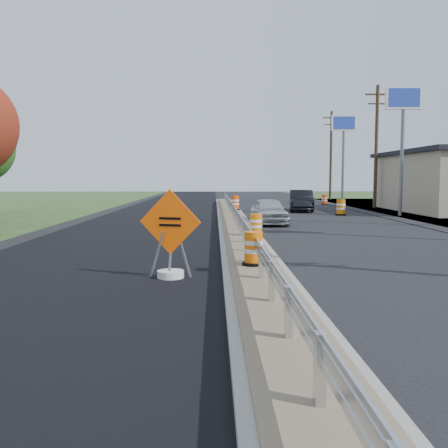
{
  "coord_description": "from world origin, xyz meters",
  "views": [
    {
      "loc": [
        -1.0,
        -14.55,
        2.38
      ],
      "look_at": [
        -0.73,
        -0.83,
        1.1
      ],
      "focal_mm": 40.0,
      "sensor_mm": 36.0,
      "label": 1
    }
  ],
  "objects_px": {
    "barrel_median_mid": "(256,225)",
    "barrel_shoulder_mid": "(341,208)",
    "caution_sign": "(170,256)",
    "barrel_shoulder_far": "(324,200)",
    "barrel_median_far": "(235,203)",
    "car_dark_mid": "(301,201)",
    "car_silver": "(269,211)",
    "barrel_median_near": "(254,249)"
  },
  "relations": [
    {
      "from": "barrel_median_mid",
      "to": "barrel_shoulder_mid",
      "type": "relative_size",
      "value": 0.81
    },
    {
      "from": "caution_sign",
      "to": "barrel_shoulder_mid",
      "type": "distance_m",
      "value": 21.56
    },
    {
      "from": "caution_sign",
      "to": "barrel_shoulder_far",
      "type": "height_order",
      "value": "caution_sign"
    },
    {
      "from": "caution_sign",
      "to": "barrel_shoulder_mid",
      "type": "relative_size",
      "value": 2.12
    },
    {
      "from": "barrel_median_far",
      "to": "car_dark_mid",
      "type": "height_order",
      "value": "car_dark_mid"
    },
    {
      "from": "car_silver",
      "to": "barrel_shoulder_far",
      "type": "bearing_deg",
      "value": 65.61
    },
    {
      "from": "barrel_median_near",
      "to": "car_silver",
      "type": "xyz_separation_m",
      "value": [
        1.83,
        13.23,
        0.05
      ]
    },
    {
      "from": "caution_sign",
      "to": "barrel_median_far",
      "type": "height_order",
      "value": "caution_sign"
    },
    {
      "from": "caution_sign",
      "to": "barrel_shoulder_far",
      "type": "bearing_deg",
      "value": 88.9
    },
    {
      "from": "barrel_median_near",
      "to": "car_dark_mid",
      "type": "relative_size",
      "value": 0.18
    },
    {
      "from": "caution_sign",
      "to": "barrel_median_near",
      "type": "distance_m",
      "value": 2.06
    },
    {
      "from": "barrel_shoulder_mid",
      "to": "barrel_median_far",
      "type": "bearing_deg",
      "value": 166.19
    },
    {
      "from": "barrel_shoulder_far",
      "to": "car_silver",
      "type": "distance_m",
      "value": 19.67
    },
    {
      "from": "barrel_median_mid",
      "to": "car_dark_mid",
      "type": "bearing_deg",
      "value": 74.66
    },
    {
      "from": "barrel_median_far",
      "to": "car_silver",
      "type": "height_order",
      "value": "car_silver"
    },
    {
      "from": "barrel_shoulder_mid",
      "to": "barrel_median_mid",
      "type": "bearing_deg",
      "value": -116.59
    },
    {
      "from": "caution_sign",
      "to": "barrel_median_far",
      "type": "bearing_deg",
      "value": 100.94
    },
    {
      "from": "barrel_median_near",
      "to": "car_dark_mid",
      "type": "height_order",
      "value": "car_dark_mid"
    },
    {
      "from": "caution_sign",
      "to": "barrel_median_far",
      "type": "distance_m",
      "value": 21.34
    },
    {
      "from": "car_silver",
      "to": "car_dark_mid",
      "type": "bearing_deg",
      "value": 67.33
    },
    {
      "from": "barrel_shoulder_far",
      "to": "barrel_median_mid",
      "type": "bearing_deg",
      "value": -107.84
    },
    {
      "from": "barrel_median_far",
      "to": "barrel_shoulder_far",
      "type": "bearing_deg",
      "value": 52.51
    },
    {
      "from": "barrel_shoulder_far",
      "to": "car_dark_mid",
      "type": "height_order",
      "value": "car_dark_mid"
    },
    {
      "from": "caution_sign",
      "to": "car_silver",
      "type": "distance_m",
      "value": 14.21
    },
    {
      "from": "barrel_shoulder_far",
      "to": "caution_sign",
      "type": "bearing_deg",
      "value": -108.54
    },
    {
      "from": "barrel_median_mid",
      "to": "barrel_shoulder_far",
      "type": "bearing_deg",
      "value": 72.16
    },
    {
      "from": "car_silver",
      "to": "car_dark_mid",
      "type": "relative_size",
      "value": 0.87
    },
    {
      "from": "barrel_median_near",
      "to": "barrel_shoulder_mid",
      "type": "xyz_separation_m",
      "value": [
        7.03,
        19.13,
        -0.15
      ]
    },
    {
      "from": "barrel_shoulder_mid",
      "to": "car_dark_mid",
      "type": "relative_size",
      "value": 0.22
    },
    {
      "from": "barrel_median_near",
      "to": "car_dark_mid",
      "type": "distance_m",
      "value": 23.62
    },
    {
      "from": "barrel_median_far",
      "to": "barrel_shoulder_far",
      "type": "relative_size",
      "value": 1.1
    },
    {
      "from": "barrel_median_near",
      "to": "barrel_shoulder_far",
      "type": "relative_size",
      "value": 0.97
    },
    {
      "from": "barrel_shoulder_mid",
      "to": "barrel_shoulder_far",
      "type": "relative_size",
      "value": 1.16
    },
    {
      "from": "barrel_median_near",
      "to": "barrel_median_mid",
      "type": "relative_size",
      "value": 1.03
    },
    {
      "from": "barrel_median_near",
      "to": "barrel_median_far",
      "type": "distance_m",
      "value": 20.77
    },
    {
      "from": "barrel_shoulder_far",
      "to": "car_silver",
      "type": "bearing_deg",
      "value": -110.61
    },
    {
      "from": "caution_sign",
      "to": "car_silver",
      "type": "bearing_deg",
      "value": 91.77
    },
    {
      "from": "caution_sign",
      "to": "barrel_shoulder_far",
      "type": "distance_m",
      "value": 33.84
    },
    {
      "from": "barrel_median_far",
      "to": "car_dark_mid",
      "type": "bearing_deg",
      "value": 25.54
    },
    {
      "from": "caution_sign",
      "to": "barrel_median_mid",
      "type": "distance_m",
      "value": 7.17
    },
    {
      "from": "barrel_median_far",
      "to": "barrel_shoulder_mid",
      "type": "height_order",
      "value": "barrel_median_far"
    },
    {
      "from": "barrel_shoulder_mid",
      "to": "barrel_shoulder_far",
      "type": "distance_m",
      "value": 12.62
    }
  ]
}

